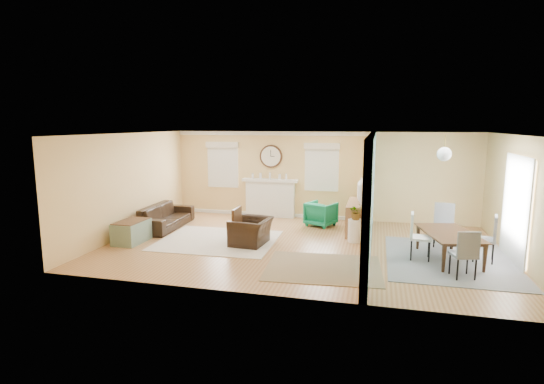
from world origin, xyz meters
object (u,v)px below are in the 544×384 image
object	(u,v)px
eames_chair	(251,231)
green_chair	(321,214)
sofa	(165,216)
credenza	(358,217)
dining_table	(450,246)

from	to	relation	value
eames_chair	green_chair	size ratio (longest dim) A/B	1.30
sofa	credenza	world-z (taller)	credenza
eames_chair	green_chair	world-z (taller)	green_chair
dining_table	credenza	bearing A→B (deg)	32.96
sofa	dining_table	world-z (taller)	sofa
eames_chair	dining_table	world-z (taller)	eames_chair
sofa	credenza	distance (m)	5.21
eames_chair	green_chair	bearing A→B (deg)	154.19
sofa	green_chair	xyz separation A→B (m)	(4.13, 1.25, 0.02)
sofa	dining_table	bearing A→B (deg)	-101.46
credenza	dining_table	size ratio (longest dim) A/B	0.94
sofa	green_chair	size ratio (longest dim) A/B	2.89
sofa	green_chair	bearing A→B (deg)	-75.61
sofa	dining_table	xyz separation A→B (m)	(7.15, -1.13, -0.01)
eames_chair	credenza	distance (m)	2.99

